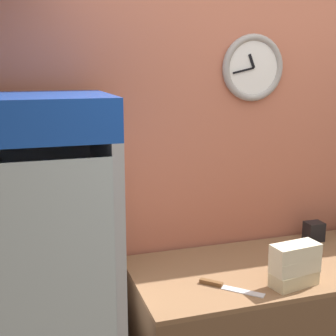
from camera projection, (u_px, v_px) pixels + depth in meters
wall_back at (255, 169)px, 2.90m from camera, size 5.20×0.10×2.70m
prep_counter at (283, 336)px, 2.70m from camera, size 1.74×0.74×0.91m
beverage_cooler at (37, 271)px, 2.25m from camera, size 0.71×0.69×1.86m
sandwich_stack_bottom at (294, 279)px, 2.33m from camera, size 0.26×0.15×0.07m
sandwich_stack_middle at (295, 265)px, 2.32m from camera, size 0.26×0.14×0.07m
sandwich_stack_top at (296, 251)px, 2.30m from camera, size 0.25×0.14×0.07m
chefs_knife at (222, 286)px, 2.32m from camera, size 0.26×0.26×0.02m
napkin_dispenser at (314, 231)px, 2.93m from camera, size 0.11×0.09×0.12m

